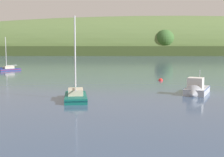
% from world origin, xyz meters
% --- Properties ---
extents(far_shoreline_hill, '(561.31, 81.11, 50.41)m').
position_xyz_m(far_shoreline_hill, '(22.44, 199.81, 0.31)').
color(far_shoreline_hill, '#3C4E24').
rests_on(far_shoreline_hill, ground).
extents(sailboat_near_mooring, '(5.51, 5.75, 9.06)m').
position_xyz_m(sailboat_near_mooring, '(-33.23, 64.11, 0.16)').
color(sailboat_near_mooring, navy).
rests_on(sailboat_near_mooring, ground).
extents(sailboat_midwater_white, '(3.47, 6.99, 10.66)m').
position_xyz_m(sailboat_midwater_white, '(-10.36, 25.99, 0.26)').
color(sailboat_midwater_white, '#0F564C').
rests_on(sailboat_midwater_white, ground).
extents(fishing_boat_moored, '(4.50, 6.41, 3.83)m').
position_xyz_m(fishing_boat_moored, '(4.49, 29.96, 0.50)').
color(fishing_boat_moored, '#ADB2BC').
rests_on(fishing_boat_moored, ground).
extents(mooring_buoy_foreground, '(0.80, 0.80, 0.88)m').
position_xyz_m(mooring_buoy_foreground, '(1.72, 45.23, 0.00)').
color(mooring_buoy_foreground, red).
rests_on(mooring_buoy_foreground, ground).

